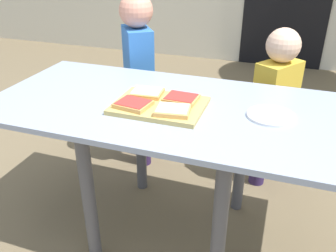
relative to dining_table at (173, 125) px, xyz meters
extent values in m
plane|color=brown|center=(0.00, 0.00, -0.59)|extent=(16.00, 16.00, 0.00)
cube|color=#909DB5|center=(0.00, 0.00, 0.09)|extent=(1.56, 0.74, 0.02)
cylinder|color=#4C4C51|center=(-0.28, -0.28, -0.26)|extent=(0.06, 0.06, 0.67)
cylinder|color=#4C4C51|center=(0.28, -0.28, -0.26)|extent=(0.06, 0.06, 0.67)
cylinder|color=#4C4C51|center=(-0.28, 0.28, -0.26)|extent=(0.06, 0.06, 0.67)
cylinder|color=#4C4C51|center=(0.28, 0.28, -0.26)|extent=(0.06, 0.06, 0.67)
cube|color=tan|center=(-0.04, -0.05, 0.11)|extent=(0.36, 0.27, 0.02)
cube|color=#DFA256|center=(-0.13, 0.02, 0.12)|extent=(0.14, 0.12, 0.02)
cube|color=beige|center=(-0.13, 0.02, 0.13)|extent=(0.13, 0.11, 0.00)
cube|color=#DFA256|center=(0.03, 0.01, 0.12)|extent=(0.14, 0.12, 0.02)
cube|color=red|center=(0.03, 0.01, 0.13)|extent=(0.12, 0.11, 0.00)
cube|color=#DFA256|center=(0.03, -0.11, 0.12)|extent=(0.15, 0.13, 0.02)
cube|color=beige|center=(0.03, -0.11, 0.13)|extent=(0.13, 0.12, 0.00)
cube|color=#DFA256|center=(-0.13, -0.11, 0.12)|extent=(0.15, 0.13, 0.02)
cube|color=red|center=(-0.13, -0.11, 0.13)|extent=(0.13, 0.12, 0.00)
cylinder|color=white|center=(0.40, 0.02, 0.10)|extent=(0.19, 0.19, 0.01)
cylinder|color=#32204A|center=(-0.45, 0.63, -0.35)|extent=(0.09, 0.09, 0.48)
cylinder|color=#32204A|center=(-0.37, 0.52, -0.35)|extent=(0.09, 0.09, 0.48)
cube|color=blue|center=(-0.41, 0.57, 0.08)|extent=(0.25, 0.28, 0.38)
sphere|color=#E3967B|center=(-0.41, 0.57, 0.36)|extent=(0.19, 0.19, 0.19)
cylinder|color=#32224E|center=(0.43, 0.66, -0.39)|extent=(0.09, 0.09, 0.41)
cylinder|color=#32224E|center=(0.35, 0.55, -0.39)|extent=(0.09, 0.09, 0.41)
cube|color=gold|center=(0.39, 0.60, -0.02)|extent=(0.25, 0.28, 0.33)
sphere|color=beige|center=(0.39, 0.60, 0.23)|extent=(0.18, 0.18, 0.18)
camera|label=1|loc=(0.42, -1.29, 0.71)|focal=38.15mm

